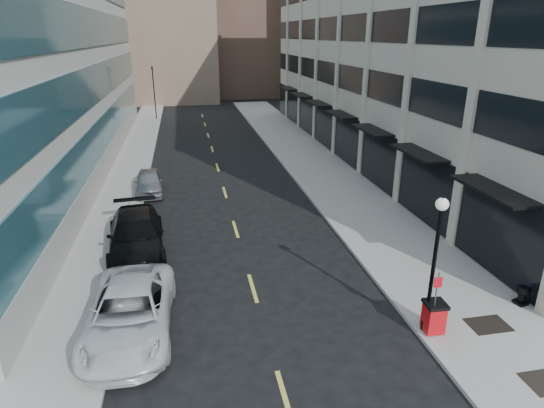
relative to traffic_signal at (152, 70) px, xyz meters
name	(u,v)px	position (x,y,z in m)	size (l,w,h in m)	color
sidewalk_right	(336,184)	(13.00, -28.00, -5.64)	(5.00, 80.00, 0.15)	gray
sidewalk_left	(120,198)	(-1.00, -28.00, -5.64)	(3.00, 80.00, 0.15)	gray
building_right	(428,42)	(22.44, -21.01, 3.28)	(15.30, 46.50, 18.25)	#BDB3A0
skyline_tan_near	(165,3)	(1.50, 20.00, 8.28)	(14.00, 18.00, 28.00)	#876E58
skyline_tan_far	(107,25)	(-8.50, 30.00, 5.28)	(12.00, 14.00, 22.00)	#876E58
skyline_stone	(310,31)	(23.50, 18.00, 4.28)	(10.00, 14.00, 20.00)	#BDB3A0
grate_far	(488,325)	(13.10, -44.20, -5.56)	(1.40, 1.00, 0.01)	black
road_centerline	(230,209)	(5.50, -31.00, -5.71)	(0.15, 68.20, 0.01)	#D8CC4C
traffic_signal	(152,70)	(0.00, 0.00, 0.00)	(0.66, 0.66, 6.98)	black
car_white_van	(130,313)	(1.01, -42.14, -4.89)	(2.74, 5.95, 1.65)	silver
car_black_pickup	(136,235)	(0.70, -35.77, -4.84)	(2.47, 6.08, 1.76)	black
car_silver_sedan	(149,182)	(0.78, -27.15, -4.99)	(1.72, 4.28, 1.46)	gray
trash_bin	(434,316)	(11.00, -44.15, -4.96)	(0.72, 0.80, 1.13)	red
lamppost	(435,254)	(10.83, -44.00, -2.71)	(0.40, 0.40, 4.86)	black
sign_post	(436,295)	(10.87, -44.30, -4.06)	(0.27, 0.07, 2.33)	slate
urn_planter	(523,293)	(15.10, -43.24, -5.10)	(0.56, 0.56, 0.77)	black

